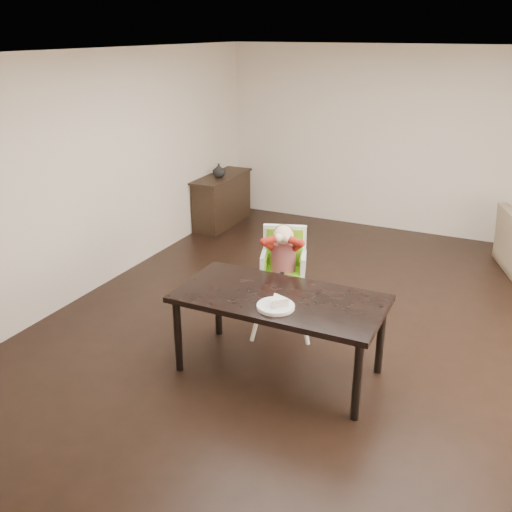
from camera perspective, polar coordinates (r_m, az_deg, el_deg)
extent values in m
plane|color=black|center=(5.94, 8.66, -7.63)|extent=(7.00, 7.00, 0.00)
cube|color=beige|center=(8.75, 16.16, 10.80)|extent=(6.00, 0.02, 2.70)
cube|color=beige|center=(2.56, -14.53, -16.10)|extent=(6.00, 0.02, 2.70)
cube|color=beige|center=(6.83, -15.63, 7.94)|extent=(0.02, 7.00, 2.70)
cube|color=white|center=(5.19, 10.43, 19.33)|extent=(6.00, 7.00, 0.02)
cube|color=black|center=(4.93, 2.37, -4.30)|extent=(1.80, 0.90, 0.05)
cylinder|color=black|center=(5.17, -7.81, -7.91)|extent=(0.07, 0.07, 0.70)
cylinder|color=black|center=(4.59, 10.08, -12.24)|extent=(0.07, 0.07, 0.70)
cylinder|color=black|center=(5.72, -3.79, -4.64)|extent=(0.07, 0.07, 0.70)
cylinder|color=black|center=(5.21, 12.35, -8.00)|extent=(0.07, 0.07, 0.70)
cylinder|color=white|center=(5.65, 0.29, -5.53)|extent=(0.05, 0.05, 0.60)
cylinder|color=white|center=(5.62, 4.67, -5.76)|extent=(0.05, 0.05, 0.60)
cylinder|color=white|center=(6.03, 0.78, -3.66)|extent=(0.05, 0.05, 0.60)
cylinder|color=white|center=(6.00, 4.88, -3.87)|extent=(0.05, 0.05, 0.60)
cube|color=white|center=(5.69, 2.71, -1.96)|extent=(0.53, 0.50, 0.05)
cube|color=#70BA17|center=(5.68, 2.71, -1.61)|extent=(0.43, 0.41, 0.03)
cube|color=white|center=(5.75, 2.89, 0.96)|extent=(0.43, 0.19, 0.45)
cube|color=#70BA17|center=(5.73, 2.86, 0.75)|extent=(0.35, 0.14, 0.41)
cube|color=black|center=(5.66, 2.09, 0.49)|extent=(0.09, 0.19, 0.02)
cube|color=black|center=(5.65, 3.50, 0.42)|extent=(0.09, 0.19, 0.02)
cylinder|color=#A71413|center=(5.62, 2.74, -0.10)|extent=(0.31, 0.31, 0.29)
sphere|color=beige|center=(5.51, 2.77, 2.10)|extent=(0.24, 0.24, 0.19)
ellipsoid|color=brown|center=(5.53, 2.80, 2.40)|extent=(0.25, 0.24, 0.15)
sphere|color=beige|center=(5.42, 2.29, 1.81)|extent=(0.11, 0.11, 0.09)
sphere|color=beige|center=(5.41, 3.08, 1.77)|extent=(0.11, 0.11, 0.09)
cylinder|color=white|center=(4.72, 1.97, -5.09)|extent=(0.40, 0.40, 0.02)
torus|color=white|center=(4.71, 1.97, -4.94)|extent=(0.40, 0.40, 0.02)
cube|color=black|center=(8.97, -3.42, 5.50)|extent=(0.40, 1.20, 0.76)
cube|color=black|center=(8.87, -3.47, 7.95)|extent=(0.44, 1.26, 0.03)
imported|color=#99999E|center=(8.78, -3.74, 8.54)|extent=(0.25, 0.26, 0.19)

